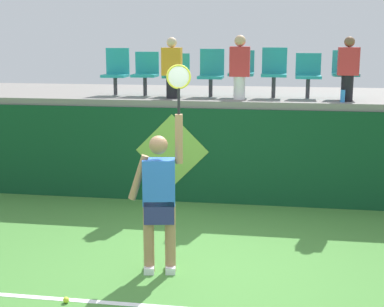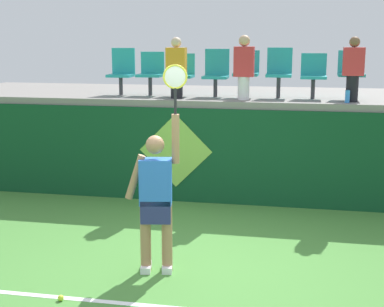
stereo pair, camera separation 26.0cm
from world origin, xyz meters
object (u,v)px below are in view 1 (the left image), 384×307
Objects in this scene: stadium_chair_0 at (116,70)px; stadium_chair_4 at (241,71)px; spectator_0 at (240,66)px; spectator_2 at (348,68)px; tennis_ball at (66,300)px; stadium_chair_7 at (345,71)px; water_bottle at (343,96)px; stadium_chair_1 at (146,71)px; tennis_player at (160,197)px; stadium_chair_5 at (274,70)px; stadium_chair_6 at (308,73)px; stadium_chair_2 at (177,73)px; stadium_chair_3 at (211,71)px; spectator_1 at (172,67)px.

stadium_chair_0 is 1.04× the size of stadium_chair_4.
spectator_2 is at bearing 0.16° from spectator_0.
stadium_chair_7 reaches higher than tennis_ball.
water_bottle is 0.26× the size of stadium_chair_1.
water_bottle is 0.19× the size of spectator_2.
spectator_0 is at bearing 78.93° from tennis_player.
stadium_chair_5 reaches higher than stadium_chair_6.
stadium_chair_0 is (-1.65, 3.83, 1.26)m from tennis_player.
spectator_0 reaches higher than stadium_chair_2.
stadium_chair_3 is 0.78m from spectator_1.
stadium_chair_1 is at bearing 179.81° from stadium_chair_2.
spectator_1 is at bearing -37.40° from stadium_chair_1.
spectator_0 is at bearing 71.26° from tennis_ball.
spectator_0 is (0.67, 3.41, 1.37)m from tennis_player.
stadium_chair_1 is 0.75× the size of spectator_1.
spectator_0 is at bearing -37.97° from stadium_chair_3.
tennis_ball is at bearing -127.23° from water_bottle.
stadium_chair_2 is at bearing -179.77° from stadium_chair_5.
water_bottle is 4.09m from stadium_chair_0.
stadium_chair_4 reaches higher than tennis_ball.
stadium_chair_0 is 1.14m from stadium_chair_2.
stadium_chair_0 is (-4.03, 0.59, 0.35)m from water_bottle.
stadium_chair_0 reaches higher than water_bottle.
spectator_2 is at bearing -32.94° from stadium_chair_6.
stadium_chair_4 is at bearing -0.06° from stadium_chair_1.
water_bottle is at bearing -97.91° from stadium_chair_7.
water_bottle is 0.70m from stadium_chair_7.
stadium_chair_4 is 0.77× the size of spectator_2.
stadium_chair_5 reaches higher than water_bottle.
water_bottle is at bearing -114.87° from spectator_2.
tennis_ball is 0.06× the size of spectator_1.
stadium_chair_6 is (2.92, -0.00, -0.00)m from stadium_chair_1.
stadium_chair_4 is at bearing 0.01° from stadium_chair_2.
tennis_ball is 0.08× the size of stadium_chair_0.
stadium_chair_7 is (3.29, 4.80, 2.20)m from tennis_ball.
water_bottle is at bearing -9.55° from stadium_chair_1.
stadium_chair_2 is 0.72× the size of spectator_2.
stadium_chair_2 reaches higher than water_bottle.
tennis_ball is 5.17m from spectator_0.
stadium_chair_0 is at bearing 179.15° from stadium_chair_1.
tennis_ball is 0.32× the size of water_bottle.
stadium_chair_2 is 0.87× the size of stadium_chair_5.
spectator_0 is at bearing 174.38° from water_bottle.
tennis_player is at bearing -101.07° from spectator_0.
stadium_chair_6 reaches higher than tennis_player.
stadium_chair_6 is 0.76m from spectator_2.
stadium_chair_6 is 0.74× the size of spectator_1.
stadium_chair_1 is 0.74× the size of spectator_2.
stadium_chair_0 is 1.77m from stadium_chair_3.
spectator_1 is at bearing -179.42° from spectator_2.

